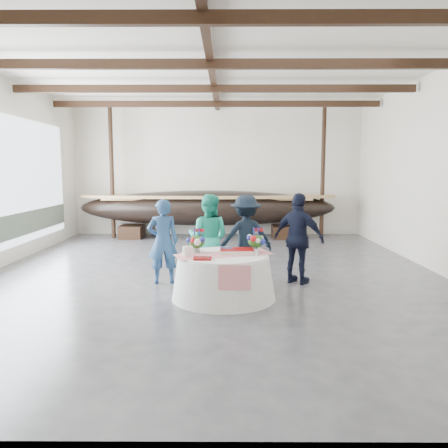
{
  "coord_description": "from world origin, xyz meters",
  "views": [
    {
      "loc": [
        0.31,
        -9.45,
        2.3
      ],
      "look_at": [
        0.26,
        -0.43,
        1.17
      ],
      "focal_mm": 35.0,
      "sensor_mm": 36.0,
      "label": 1
    }
  ],
  "objects": [
    {
      "name": "wall_right",
      "position": [
        5.0,
        0.0,
        2.25
      ],
      "size": [
        0.02,
        12.0,
        4.5
      ],
      "primitive_type": "cube",
      "color": "silver",
      "rests_on": "ground"
    },
    {
      "name": "guest_woman_teal",
      "position": [
        -0.06,
        -0.52,
        0.9
      ],
      "size": [
        1.0,
        0.86,
        1.8
      ],
      "primitive_type": "imported",
      "rotation": [
        0.0,
        0.0,
        2.92
      ],
      "color": "#22B493",
      "rests_on": "ground"
    },
    {
      "name": "wall_front",
      "position": [
        0.0,
        -6.0,
        2.25
      ],
      "size": [
        10.0,
        0.02,
        4.5
      ],
      "primitive_type": "cube",
      "color": "silver",
      "rests_on": "ground"
    },
    {
      "name": "ceiling",
      "position": [
        0.0,
        0.0,
        4.5
      ],
      "size": [
        10.0,
        12.0,
        0.01
      ],
      "primitive_type": "cube",
      "color": "white",
      "rests_on": "wall_back"
    },
    {
      "name": "longboat_display",
      "position": [
        -0.33,
        5.1,
        1.02
      ],
      "size": [
        8.53,
        1.71,
        1.6
      ],
      "color": "black",
      "rests_on": "ground"
    },
    {
      "name": "banquet_table",
      "position": [
        0.26,
        -1.83,
        0.4
      ],
      "size": [
        1.86,
        1.86,
        0.8
      ],
      "color": "silver",
      "rests_on": "ground"
    },
    {
      "name": "guest_man_right",
      "position": [
        1.76,
        -0.79,
        0.92
      ],
      "size": [
        1.14,
        0.98,
        1.83
      ],
      "primitive_type": "imported",
      "rotation": [
        0.0,
        0.0,
        2.53
      ],
      "color": "black",
      "rests_on": "ground"
    },
    {
      "name": "guest_man_left",
      "position": [
        0.72,
        -0.33,
        0.88
      ],
      "size": [
        1.24,
        0.85,
        1.77
      ],
      "primitive_type": "imported",
      "rotation": [
        0.0,
        0.0,
        3.32
      ],
      "color": "black",
      "rests_on": "ground"
    },
    {
      "name": "pavilion_structure",
      "position": [
        0.0,
        0.86,
        4.0
      ],
      "size": [
        9.8,
        11.76,
        4.5
      ],
      "color": "black",
      "rests_on": "ground"
    },
    {
      "name": "guest_woman_blue",
      "position": [
        -0.97,
        -0.79,
        0.86
      ],
      "size": [
        0.7,
        0.54,
        1.71
      ],
      "primitive_type": "imported",
      "rotation": [
        0.0,
        0.0,
        3.37
      ],
      "color": "navy",
      "rests_on": "ground"
    },
    {
      "name": "tabletop_items",
      "position": [
        0.26,
        -1.69,
        0.94
      ],
      "size": [
        1.8,
        1.08,
        0.4
      ],
      "color": "red",
      "rests_on": "banquet_table"
    },
    {
      "name": "wall_back",
      "position": [
        0.0,
        6.0,
        2.25
      ],
      "size": [
        10.0,
        0.02,
        4.5
      ],
      "primitive_type": "cube",
      "color": "silver",
      "rests_on": "ground"
    },
    {
      "name": "floor",
      "position": [
        0.0,
        0.0,
        0.0
      ],
      "size": [
        10.0,
        12.0,
        0.01
      ],
      "primitive_type": "cube",
      "color": "#3D3D42",
      "rests_on": "ground"
    },
    {
      "name": "open_bay",
      "position": [
        -4.95,
        1.0,
        1.83
      ],
      "size": [
        0.03,
        7.0,
        3.2
      ],
      "color": "silver",
      "rests_on": "ground"
    }
  ]
}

